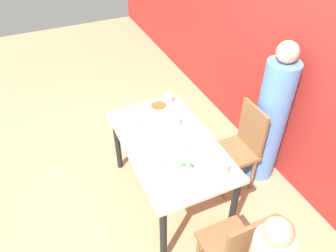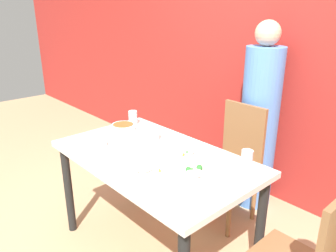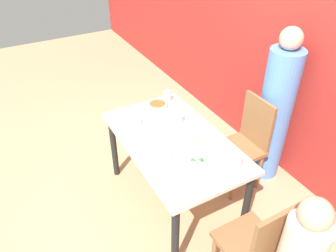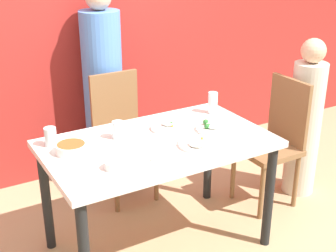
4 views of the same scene
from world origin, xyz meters
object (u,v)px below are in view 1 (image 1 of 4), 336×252
bowl_curry (159,107)px  plate_rice_adult (158,159)px  chair_child_spot (235,248)px  glass_water_tall (224,170)px  chair_adult_spot (240,146)px  person_adult (270,120)px

bowl_curry → plate_rice_adult: (0.68, -0.29, -0.02)m
chair_child_spot → glass_water_tall: size_ratio=6.39×
chair_adult_spot → bowl_curry: bearing=-133.2°
chair_adult_spot → glass_water_tall: bearing=-48.6°
chair_child_spot → glass_water_tall: bearing=-107.9°
person_adult → chair_child_spot: bearing=-47.0°
chair_child_spot → glass_water_tall: 0.59m
chair_child_spot → plate_rice_adult: size_ratio=3.91×
person_adult → bowl_curry: 1.13m
bowl_curry → glass_water_tall: (1.06, 0.11, 0.05)m
person_adult → glass_water_tall: person_adult is taller
bowl_curry → chair_child_spot: bearing=-1.4°
glass_water_tall → person_adult: bearing=118.6°
person_adult → bowl_curry: person_adult is taller
glass_water_tall → plate_rice_adult: bearing=-133.5°
chair_child_spot → glass_water_tall: (-0.47, 0.15, 0.32)m
bowl_curry → person_adult: bearing=58.0°
person_adult → glass_water_tall: (0.46, -0.85, 0.10)m
chair_adult_spot → chair_child_spot: same height
glass_water_tall → chair_adult_spot: bearing=131.4°
chair_child_spot → bowl_curry: bearing=-91.4°
plate_rice_adult → chair_child_spot: bearing=16.7°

